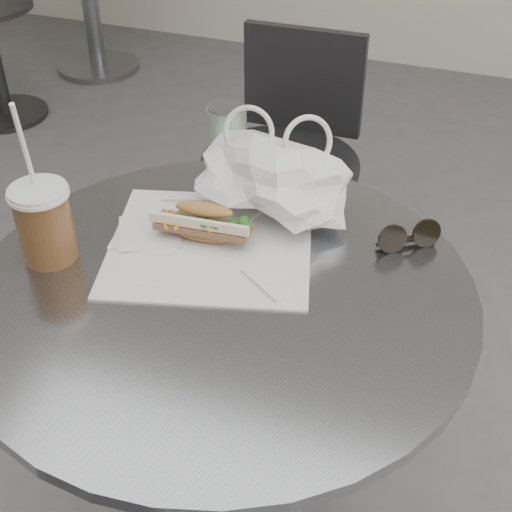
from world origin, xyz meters
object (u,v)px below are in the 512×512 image
(cafe_table, at_px, (226,408))
(sunglasses, at_px, (409,238))
(drink_can, at_px, (227,140))
(banh_mi, at_px, (204,223))
(chair_far, at_px, (284,201))
(iced_coffee, at_px, (44,222))

(cafe_table, height_order, sunglasses, sunglasses)
(sunglasses, xyz_separation_m, drink_can, (-0.36, 0.12, 0.05))
(cafe_table, distance_m, banh_mi, 0.33)
(chair_far, bearing_deg, iced_coffee, 81.78)
(sunglasses, relative_size, drink_can, 0.72)
(iced_coffee, xyz_separation_m, drink_can, (0.16, 0.33, 0.00))
(chair_far, bearing_deg, sunglasses, 122.03)
(banh_mi, bearing_deg, iced_coffee, -154.25)
(banh_mi, xyz_separation_m, iced_coffee, (-0.21, -0.12, 0.03))
(chair_far, bearing_deg, cafe_table, 100.70)
(banh_mi, relative_size, iced_coffee, 0.73)
(cafe_table, relative_size, sunglasses, 7.83)
(iced_coffee, relative_size, drink_can, 1.98)
(cafe_table, distance_m, sunglasses, 0.43)
(chair_far, relative_size, iced_coffee, 2.94)
(drink_can, bearing_deg, chair_far, 96.01)
(iced_coffee, bearing_deg, cafe_table, 5.28)
(sunglasses, distance_m, drink_can, 0.38)
(chair_far, distance_m, banh_mi, 0.85)
(iced_coffee, bearing_deg, chair_far, 82.65)
(chair_far, height_order, sunglasses, same)
(chair_far, distance_m, drink_can, 0.69)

